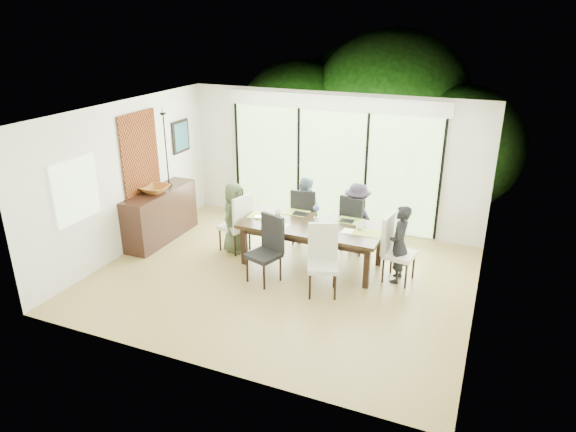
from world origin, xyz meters
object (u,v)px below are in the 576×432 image
at_px(chair_far_right, 357,222).
at_px(chair_near_right, 323,261).
at_px(cup_a, 278,213).
at_px(cup_c, 360,227).
at_px(cup_b, 319,225).
at_px(chair_left_end, 234,222).
at_px(person_far_right, 357,218).
at_px(chair_far_left, 305,215).
at_px(person_right_end, 399,244).
at_px(bowl, 155,189).
at_px(sideboard, 161,215).
at_px(person_left_end, 235,217).
at_px(chair_near_left, 263,250).
at_px(chair_right_end, 400,250).
at_px(person_far_left, 305,210).
at_px(laptop, 264,218).
at_px(vase, 316,220).
at_px(table_top, 312,226).

bearing_deg(chair_far_right, chair_near_right, 103.27).
height_order(cup_a, cup_c, same).
bearing_deg(cup_b, chair_left_end, 176.53).
relative_size(chair_left_end, chair_near_right, 1.00).
bearing_deg(person_far_right, chair_far_right, -77.41).
height_order(chair_far_left, cup_c, chair_far_left).
relative_size(chair_left_end, cup_c, 8.87).
bearing_deg(person_right_end, chair_far_right, -134.33).
height_order(cup_a, bowl, bowl).
xyz_separation_m(chair_far_left, person_right_end, (1.93, -0.85, 0.10)).
distance_m(chair_far_left, sideboard, 2.76).
distance_m(person_far_right, cup_b, 1.02).
bearing_deg(person_left_end, chair_near_left, -125.08).
bearing_deg(chair_right_end, chair_left_end, 97.76).
relative_size(chair_far_left, chair_near_left, 1.00).
relative_size(person_far_left, laptop, 3.91).
relative_size(chair_right_end, chair_near_right, 1.00).
bearing_deg(bowl, person_far_left, 21.66).
relative_size(chair_far_left, sideboard, 0.63).
height_order(chair_far_left, person_far_left, person_far_left).
bearing_deg(vase, chair_right_end, -1.97).
distance_m(vase, cup_a, 0.76).
bearing_deg(person_left_end, laptop, -92.50).
distance_m(chair_far_right, chair_near_right, 1.72).
xyz_separation_m(chair_far_left, sideboard, (-2.59, -0.95, -0.06)).
xyz_separation_m(chair_far_left, bowl, (-2.59, -1.05, 0.49)).
height_order(chair_right_end, chair_far_left, same).
relative_size(table_top, bowl, 4.64).
distance_m(cup_b, sideboard, 3.20).
height_order(chair_near_left, chair_near_right, same).
relative_size(chair_far_right, person_far_left, 0.85).
xyz_separation_m(vase, sideboard, (-3.09, -0.15, -0.32)).
distance_m(chair_right_end, person_far_left, 2.12).
xyz_separation_m(chair_right_end, chair_far_left, (-1.95, 0.85, 0.00)).
relative_size(chair_left_end, person_right_end, 0.85).
height_order(table_top, laptop, laptop).
height_order(person_right_end, laptop, person_right_end).
relative_size(table_top, laptop, 7.27).
distance_m(person_left_end, person_far_right, 2.19).
distance_m(chair_near_left, person_right_end, 2.16).
xyz_separation_m(chair_far_right, sideboard, (-3.59, -0.95, -0.06)).
height_order(table_top, sideboard, sideboard).
distance_m(chair_left_end, person_far_left, 1.34).
distance_m(chair_near_left, laptop, 0.87).
bearing_deg(bowl, person_far_right, 15.98).
xyz_separation_m(person_right_end, sideboard, (-4.52, -0.10, -0.16)).
height_order(chair_far_right, bowl, bowl).
bearing_deg(cup_a, sideboard, -173.96).
xyz_separation_m(person_left_end, cup_c, (2.28, 0.10, 0.15)).
xyz_separation_m(cup_a, sideboard, (-2.34, -0.25, -0.31)).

